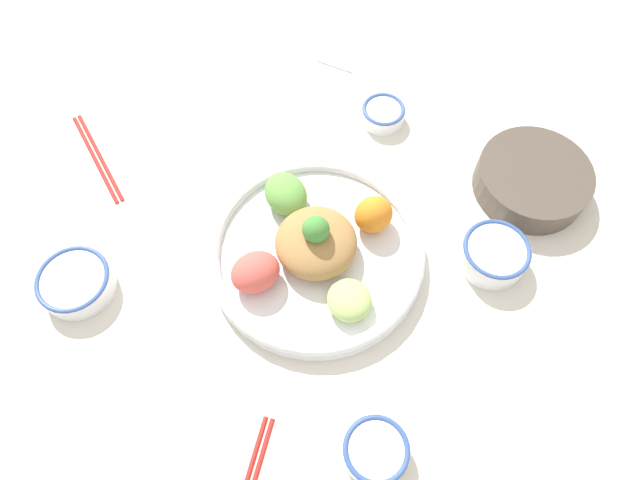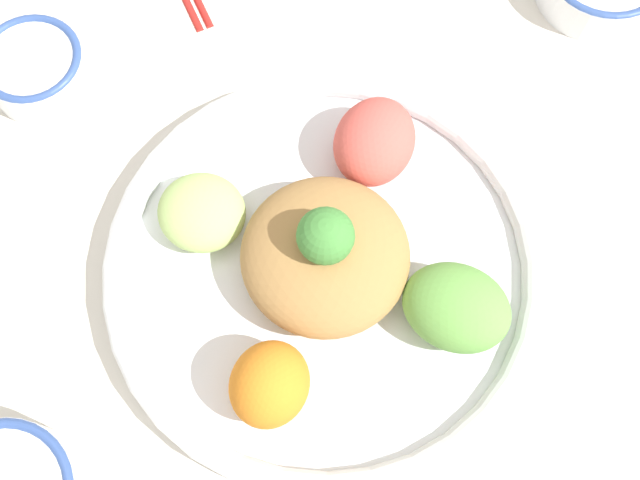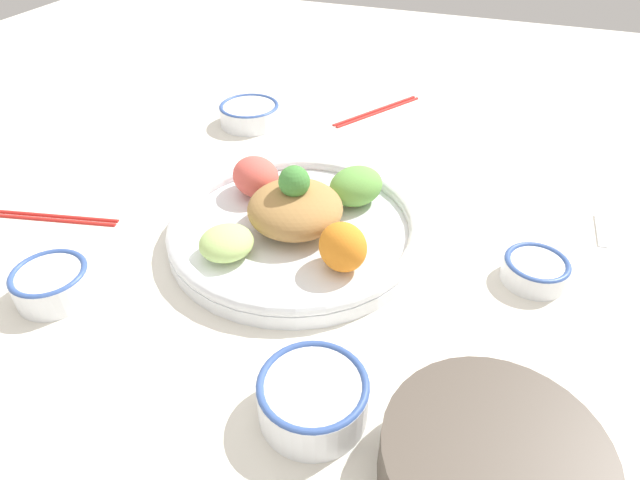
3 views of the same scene
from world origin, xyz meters
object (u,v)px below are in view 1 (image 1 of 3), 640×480
(salad_platter, at_px, (315,249))
(sauce_bowl_dark, at_px, (494,254))
(rice_bowl_blue, at_px, (375,451))
(chopsticks_pair_far, at_px, (97,157))
(sauce_bowl_red, at_px, (383,113))
(side_serving_bowl, at_px, (533,178))
(serving_spoon_main, at_px, (355,71))
(rice_bowl_plain, at_px, (76,283))

(salad_platter, bearing_deg, sauce_bowl_dark, 115.64)
(rice_bowl_blue, height_order, sauce_bowl_dark, sauce_bowl_dark)
(rice_bowl_blue, bearing_deg, sauce_bowl_dark, 172.84)
(chopsticks_pair_far, bearing_deg, sauce_bowl_red, 68.33)
(side_serving_bowl, distance_m, chopsticks_pair_far, 0.77)
(chopsticks_pair_far, distance_m, serving_spoon_main, 0.52)
(rice_bowl_blue, xyz_separation_m, serving_spoon_main, (-0.63, -0.33, -0.02))
(rice_bowl_plain, relative_size, chopsticks_pair_far, 0.57)
(rice_bowl_blue, relative_size, side_serving_bowl, 0.47)
(salad_platter, bearing_deg, side_serving_bowl, 137.28)
(salad_platter, relative_size, side_serving_bowl, 1.82)
(chopsticks_pair_far, xyz_separation_m, serving_spoon_main, (-0.41, 0.32, -0.00))
(serving_spoon_main, bearing_deg, rice_bowl_blue, 115.69)
(sauce_bowl_dark, distance_m, side_serving_bowl, 0.17)
(sauce_bowl_dark, height_order, rice_bowl_plain, sauce_bowl_dark)
(salad_platter, relative_size, sauce_bowl_dark, 3.26)
(serving_spoon_main, bearing_deg, chopsticks_pair_far, 49.49)
(salad_platter, relative_size, rice_bowl_plain, 3.07)
(sauce_bowl_dark, xyz_separation_m, serving_spoon_main, (-0.28, -0.38, -0.02))
(salad_platter, height_order, serving_spoon_main, salad_platter)
(sauce_bowl_dark, height_order, side_serving_bowl, side_serving_bowl)
(sauce_bowl_red, relative_size, rice_bowl_blue, 0.89)
(salad_platter, height_order, chopsticks_pair_far, salad_platter)
(rice_bowl_plain, bearing_deg, side_serving_bowl, 131.88)
(sauce_bowl_red, height_order, rice_bowl_plain, rice_bowl_plain)
(chopsticks_pair_far, bearing_deg, sauce_bowl_dark, 41.62)
(rice_bowl_plain, height_order, side_serving_bowl, side_serving_bowl)
(side_serving_bowl, relative_size, chopsticks_pair_far, 0.96)
(sauce_bowl_dark, xyz_separation_m, chopsticks_pair_far, (0.13, -0.70, -0.02))
(rice_bowl_plain, bearing_deg, serving_spoon_main, 163.64)
(rice_bowl_blue, relative_size, serving_spoon_main, 0.71)
(sauce_bowl_dark, relative_size, rice_bowl_plain, 0.94)
(rice_bowl_blue, bearing_deg, sauce_bowl_red, -156.69)
(rice_bowl_blue, bearing_deg, serving_spoon_main, -152.15)
(salad_platter, bearing_deg, serving_spoon_main, -163.22)
(sauce_bowl_dark, xyz_separation_m, rice_bowl_plain, (0.35, -0.56, -0.00))
(rice_bowl_blue, height_order, chopsticks_pair_far, rice_bowl_blue)
(salad_platter, height_order, side_serving_bowl, salad_platter)
(rice_bowl_plain, distance_m, serving_spoon_main, 0.65)
(serving_spoon_main, bearing_deg, rice_bowl_plain, 71.48)
(side_serving_bowl, bearing_deg, chopsticks_pair_far, -67.32)
(rice_bowl_blue, xyz_separation_m, side_serving_bowl, (-0.52, 0.06, 0.01))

